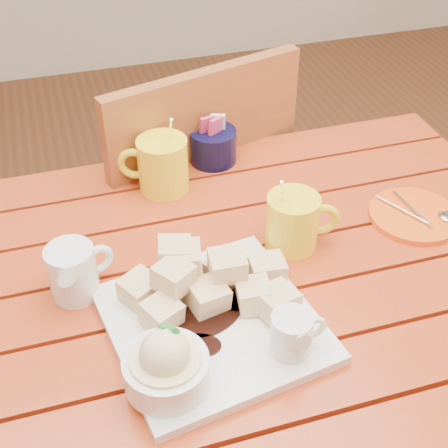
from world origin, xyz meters
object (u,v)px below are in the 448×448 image
object	(u,v)px
coffee_mug_left	(161,164)
coffee_mug_right	(294,221)
chair_far	(183,211)
orange_saucer	(415,215)
dessert_plate	(203,320)
table	(214,325)

from	to	relation	value
coffee_mug_left	coffee_mug_right	xyz separation A→B (m)	(0.18, -0.23, -0.00)
chair_far	coffee_mug_left	bearing A→B (deg)	52.49
coffee_mug_left	orange_saucer	world-z (taller)	coffee_mug_left
coffee_mug_right	orange_saucer	world-z (taller)	coffee_mug_right
dessert_plate	orange_saucer	bearing A→B (deg)	19.95
chair_far	table	bearing A→B (deg)	67.00
coffee_mug_left	dessert_plate	bearing A→B (deg)	-72.93
table	coffee_mug_right	world-z (taller)	coffee_mug_right
table	coffee_mug_left	xyz separation A→B (m)	(-0.02, 0.27, 0.16)
coffee_mug_left	orange_saucer	size ratio (longest dim) A/B	0.98
dessert_plate	chair_far	xyz separation A→B (m)	(0.11, 0.59, -0.26)
coffee_mug_right	coffee_mug_left	bearing A→B (deg)	136.66
orange_saucer	chair_far	world-z (taller)	chair_far
orange_saucer	chair_far	size ratio (longest dim) A/B	0.17
coffee_mug_right	chair_far	bearing A→B (deg)	111.45
orange_saucer	chair_far	bearing A→B (deg)	127.65
dessert_plate	orange_saucer	distance (m)	0.47
coffee_mug_left	chair_far	size ratio (longest dim) A/B	0.17
table	dessert_plate	world-z (taller)	dessert_plate
coffee_mug_right	chair_far	world-z (taller)	chair_far
table	coffee_mug_right	size ratio (longest dim) A/B	8.09
table	orange_saucer	world-z (taller)	orange_saucer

